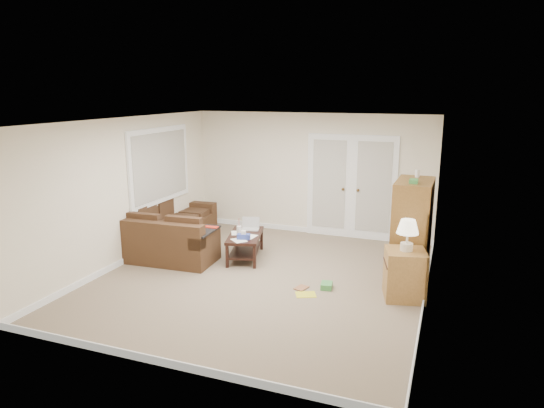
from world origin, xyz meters
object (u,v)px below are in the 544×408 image
at_px(sectional_sofa, 172,233).
at_px(coffee_table, 246,245).
at_px(tv_armoire, 412,229).
at_px(side_cabinet, 405,270).

bearing_deg(sectional_sofa, coffee_table, -1.46).
height_order(sectional_sofa, tv_armoire, tv_armoire).
distance_m(sectional_sofa, tv_armoire, 4.35).
relative_size(sectional_sofa, coffee_table, 2.15).
bearing_deg(side_cabinet, coffee_table, 151.03).
bearing_deg(sectional_sofa, tv_armoire, -1.55).
xyz_separation_m(coffee_table, side_cabinet, (2.84, -0.78, 0.18)).
xyz_separation_m(sectional_sofa, coffee_table, (1.49, 0.04, -0.06)).
xyz_separation_m(tv_armoire, side_cabinet, (0.00, -0.85, -0.38)).
distance_m(tv_armoire, side_cabinet, 0.93).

